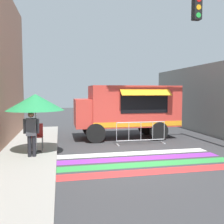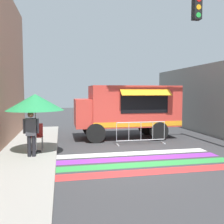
% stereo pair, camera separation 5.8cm
% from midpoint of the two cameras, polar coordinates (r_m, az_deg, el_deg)
% --- Properties ---
extents(ground_plane, '(60.00, 60.00, 0.00)m').
position_cam_midpoint_polar(ground_plane, '(9.07, 5.47, -10.65)').
color(ground_plane, '#38383A').
extents(concrete_wall_right, '(0.20, 16.00, 3.95)m').
position_cam_midpoint_polar(concrete_wall_right, '(13.94, 23.78, 2.52)').
color(concrete_wall_right, gray).
rests_on(concrete_wall_right, ground_plane).
extents(crosswalk_painted, '(6.40, 2.84, 0.01)m').
position_cam_midpoint_polar(crosswalk_painted, '(8.76, 6.12, -11.17)').
color(crosswalk_painted, red).
rests_on(crosswalk_painted, ground_plane).
extents(food_truck, '(5.23, 2.48, 2.70)m').
position_cam_midpoint_polar(food_truck, '(12.83, 3.30, 1.01)').
color(food_truck, '#D13D33').
rests_on(food_truck, ground_plane).
extents(traffic_signal_pole, '(4.85, 0.29, 6.63)m').
position_cam_midpoint_polar(traffic_signal_pole, '(11.26, 21.94, 15.17)').
color(traffic_signal_pole, '#515456').
rests_on(traffic_signal_pole, ground_plane).
extents(patio_umbrella, '(2.05, 2.05, 2.15)m').
position_cam_midpoint_polar(patio_umbrella, '(9.38, -16.99, 2.13)').
color(patio_umbrella, black).
rests_on(patio_umbrella, sidewalk_left).
extents(folding_chair, '(0.45, 0.45, 0.99)m').
position_cam_midpoint_polar(folding_chair, '(10.15, -16.65, -4.78)').
color(folding_chair, '#4C4C51').
rests_on(folding_chair, sidewalk_left).
extents(vendor_person, '(0.53, 0.21, 1.56)m').
position_cam_midpoint_polar(vendor_person, '(8.98, -17.83, -4.23)').
color(vendor_person, black).
rests_on(vendor_person, sidewalk_left).
extents(barricade_front, '(2.31, 0.44, 1.03)m').
position_cam_midpoint_polar(barricade_front, '(11.50, 6.77, -4.78)').
color(barricade_front, '#B7BABF').
rests_on(barricade_front, ground_plane).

